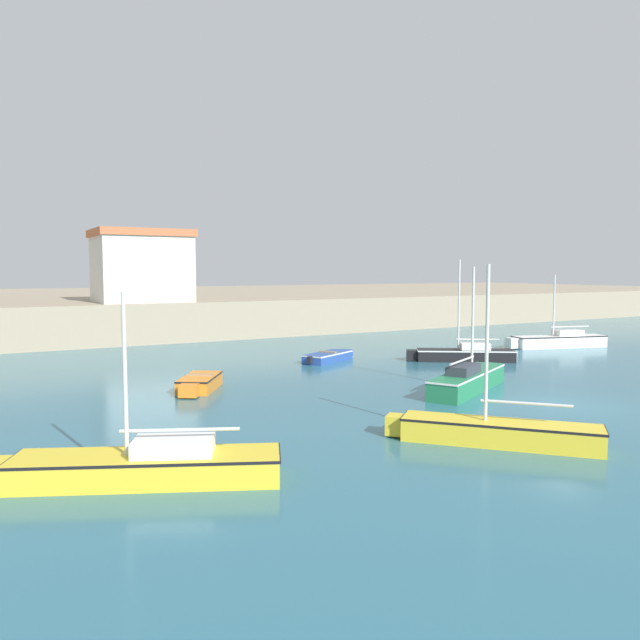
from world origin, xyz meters
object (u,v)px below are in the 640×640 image
Objects in this scene: sailboat_yellow_2 at (144,465)px; sailboat_yellow_5 at (496,431)px; sailboat_black_1 at (464,353)px; harbor_shed_near_wharf at (142,266)px; sailboat_green_4 at (469,379)px; sailboat_white_3 at (558,340)px; dinghy_blue_6 at (329,356)px; dinghy_orange_0 at (199,383)px.

sailboat_yellow_5 is at bearing -10.14° from sailboat_yellow_2.
sailboat_black_1 is 0.85× the size of harbor_shed_near_wharf.
sailboat_black_1 is 8.35m from sailboat_green_4.
sailboat_green_4 reaches higher than sailboat_yellow_2.
dinghy_blue_6 is at bearing 172.85° from sailboat_white_3.
sailboat_yellow_2 is 30.57m from harbor_shed_near_wharf.
sailboat_white_3 reaches higher than dinghy_orange_0.
sailboat_black_1 is at bearing 28.99° from sailboat_yellow_2.
sailboat_black_1 is at bearing -28.95° from dinghy_blue_6.
sailboat_black_1 reaches higher than sailboat_yellow_5.
dinghy_blue_6 is (8.57, 4.35, -0.05)m from dinghy_orange_0.
dinghy_blue_6 is at bearing -68.06° from harbor_shed_near_wharf.
sailboat_green_4 is (13.97, 4.51, 0.06)m from sailboat_yellow_2.
harbor_shed_near_wharf is at bearing 111.94° from dinghy_blue_6.
sailboat_black_1 reaches higher than dinghy_blue_6.
dinghy_orange_0 is 0.52× the size of harbor_shed_near_wharf.
sailboat_black_1 is at bearing 50.62° from sailboat_yellow_5.
dinghy_blue_6 is (13.18, 14.27, -0.15)m from sailboat_yellow_2.
dinghy_orange_0 is 0.89× the size of dinghy_blue_6.
sailboat_yellow_2 is 1.31× the size of sailboat_yellow_5.
sailboat_green_4 is at bearing -74.55° from harbor_shed_near_wharf.
sailboat_yellow_2 is 1.76× the size of dinghy_blue_6.
sailboat_white_3 is (28.64, 12.33, 0.04)m from sailboat_yellow_2.
sailboat_yellow_5 is 1.35× the size of dinghy_blue_6.
sailboat_green_4 is 26.20m from harbor_shed_near_wharf.
harbor_shed_near_wharf reaches higher than sailboat_black_1.
dinghy_orange_0 is 0.50× the size of sailboat_yellow_2.
dinghy_orange_0 is 0.54× the size of sailboat_green_4.
dinghy_blue_6 is 0.59× the size of harbor_shed_near_wharf.
sailboat_yellow_2 is (-19.47, -10.79, 0.01)m from sailboat_black_1.
sailboat_black_1 is at bearing -170.48° from sailboat_white_3.
sailboat_yellow_5 is at bearing -86.02° from harbor_shed_near_wharf.
sailboat_yellow_2 is 14.68m from sailboat_green_4.
sailboat_white_3 reaches higher than dinghy_blue_6.
sailboat_yellow_5 is at bearing -68.11° from dinghy_orange_0.
dinghy_orange_0 is at bearing 111.89° from sailboat_yellow_5.
dinghy_orange_0 is 0.50× the size of sailboat_white_3.
sailboat_yellow_5 is (9.25, -1.66, -0.03)m from sailboat_yellow_2.
dinghy_orange_0 is 14.89m from sailboat_black_1.
sailboat_white_3 is (9.17, 1.54, 0.05)m from sailboat_black_1.
dinghy_blue_6 is at bearing 151.05° from sailboat_black_1.
sailboat_black_1 is 1.45× the size of dinghy_blue_6.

